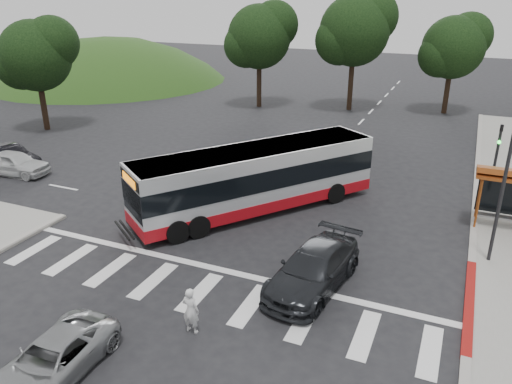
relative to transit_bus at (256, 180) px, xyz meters
The scene contains 17 objects.
ground 3.10m from the transit_bus, 67.99° to the right, with size 140.00×140.00×0.00m, color black.
curb_east 11.53m from the transit_bus, 28.93° to the left, with size 0.30×40.00×0.15m, color #9E9991.
curb_east_red 11.06m from the transit_bus, 24.10° to the right, with size 0.32×6.00×0.15m, color maroon.
hillside_nw 41.49m from the transit_bus, 138.40° to the left, with size 44.00×44.00×10.00m, color #1F4415.
crosswalk_ladder 7.70m from the transit_bus, 82.38° to the right, with size 18.00×2.60×0.01m, color silver.
traffic_signal_ne_tall 10.89m from the transit_bus, ahead, with size 0.18×0.37×6.50m.
traffic_signal_ne_short 12.22m from the transit_bus, 29.59° to the left, with size 0.18×0.37×4.00m.
tree_north_a 24.21m from the transit_bus, 92.23° to the left, with size 6.60×6.15×10.17m.
tree_north_b 26.86m from the transit_bus, 74.55° to the left, with size 5.72×5.33×8.43m.
tree_north_c 23.83m from the transit_bus, 112.45° to the left, with size 6.16×5.74×9.30m.
tree_west_a 22.63m from the transit_bus, 160.07° to the left, with size 5.72×5.33×8.43m.
transit_bus is the anchor object (origin of this frame).
pedestrian 9.72m from the transit_bus, 78.98° to the right, with size 0.59×0.39×1.61m, color silver.
dark_sedan 7.22m from the transit_bus, 49.77° to the right, with size 2.10×5.17×1.50m, color black.
silver_suv_south 12.84m from the transit_bus, 93.23° to the right, with size 1.93×4.20×1.17m, color #96989B.
west_car_white 15.10m from the transit_bus, behind, with size 1.68×4.17×1.42m, color silver.
west_car_black 16.25m from the transit_bus, behind, with size 1.47×4.21×1.39m, color black.
Camera 1 is at (7.95, -18.27, 10.26)m, focal length 35.00 mm.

